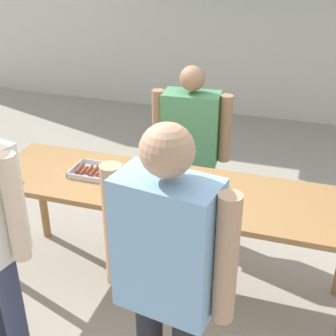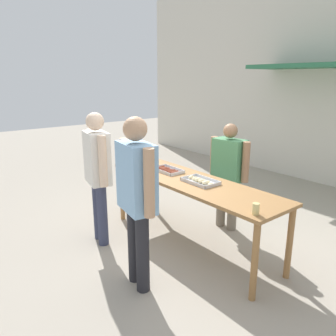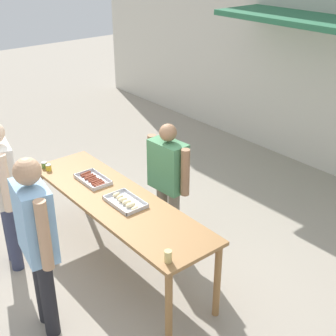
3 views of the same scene
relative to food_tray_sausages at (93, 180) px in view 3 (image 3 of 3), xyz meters
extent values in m
plane|color=#A39989|center=(0.52, -0.02, -0.91)|extent=(24.00, 24.00, 0.00)
cube|color=#2D704C|center=(0.52, 3.43, 1.49)|extent=(3.20, 1.00, 0.08)
cube|color=olive|center=(0.52, -0.02, -0.04)|extent=(2.66, 0.75, 0.04)
cylinder|color=olive|center=(-0.75, -0.33, -0.48)|extent=(0.07, 0.07, 0.86)
cylinder|color=olive|center=(1.78, -0.33, -0.48)|extent=(0.07, 0.07, 0.86)
cylinder|color=olive|center=(-0.75, 0.29, -0.48)|extent=(0.07, 0.07, 0.86)
cylinder|color=olive|center=(1.78, 0.29, -0.48)|extent=(0.07, 0.07, 0.86)
cube|color=silver|center=(0.00, 0.00, -0.01)|extent=(0.44, 0.26, 0.01)
cube|color=silver|center=(0.00, -0.13, 0.01)|extent=(0.44, 0.01, 0.03)
cube|color=silver|center=(0.00, 0.13, 0.01)|extent=(0.44, 0.01, 0.03)
cube|color=silver|center=(-0.22, 0.00, 0.01)|extent=(0.01, 0.26, 0.03)
cube|color=silver|center=(0.21, 0.00, 0.01)|extent=(0.01, 0.26, 0.03)
cylinder|color=brown|center=(-0.19, 0.01, 0.01)|extent=(0.04, 0.14, 0.03)
cylinder|color=brown|center=(-0.14, -0.01, 0.00)|extent=(0.02, 0.12, 0.02)
cylinder|color=brown|center=(-0.11, 0.01, 0.01)|extent=(0.04, 0.11, 0.03)
cylinder|color=brown|center=(-0.07, 0.00, 0.01)|extent=(0.03, 0.15, 0.03)
cylinder|color=brown|center=(-0.02, 0.00, 0.01)|extent=(0.03, 0.11, 0.02)
cylinder|color=brown|center=(0.01, 0.00, 0.00)|extent=(0.02, 0.13, 0.02)
cylinder|color=brown|center=(0.06, 0.00, 0.01)|extent=(0.03, 0.14, 0.03)
cylinder|color=brown|center=(0.10, -0.01, 0.00)|extent=(0.03, 0.15, 0.02)
cylinder|color=brown|center=(0.14, -0.01, 0.01)|extent=(0.04, 0.14, 0.03)
cylinder|color=brown|center=(0.18, 0.00, 0.01)|extent=(0.04, 0.14, 0.03)
cube|color=silver|center=(0.65, 0.00, -0.01)|extent=(0.46, 0.29, 0.01)
cube|color=silver|center=(0.65, -0.14, 0.01)|extent=(0.46, 0.01, 0.03)
cube|color=silver|center=(0.65, 0.14, 0.01)|extent=(0.46, 0.01, 0.03)
cube|color=silver|center=(0.43, 0.00, 0.01)|extent=(0.01, 0.29, 0.03)
cube|color=silver|center=(0.88, 0.00, 0.01)|extent=(0.01, 0.29, 0.03)
ellipsoid|color=beige|center=(0.48, 0.00, 0.01)|extent=(0.06, 0.10, 0.04)
ellipsoid|color=beige|center=(0.55, 0.00, 0.01)|extent=(0.06, 0.10, 0.04)
ellipsoid|color=beige|center=(0.62, -0.01, 0.02)|extent=(0.08, 0.12, 0.05)
ellipsoid|color=beige|center=(0.69, -0.01, 0.02)|extent=(0.08, 0.11, 0.05)
ellipsoid|color=beige|center=(0.76, -0.01, 0.02)|extent=(0.08, 0.12, 0.05)
ellipsoid|color=beige|center=(0.83, 0.00, 0.01)|extent=(0.06, 0.10, 0.03)
cylinder|color=#567A38|center=(-0.68, -0.28, 0.02)|extent=(0.07, 0.07, 0.07)
cylinder|color=#B2B2B7|center=(-0.68, -0.28, 0.06)|extent=(0.06, 0.06, 0.01)
cylinder|color=gold|center=(-0.58, -0.27, 0.02)|extent=(0.07, 0.07, 0.07)
cylinder|color=#B2B2B7|center=(-0.58, -0.27, 0.06)|extent=(0.06, 0.06, 0.01)
cylinder|color=#DBC67A|center=(1.71, -0.28, 0.04)|extent=(0.07, 0.07, 0.11)
cylinder|color=#756B5B|center=(0.37, 0.73, -0.54)|extent=(0.14, 0.14, 0.75)
cylinder|color=#756B5B|center=(0.58, 0.74, -0.54)|extent=(0.14, 0.14, 0.75)
cube|color=#478456|center=(0.48, 0.73, 0.14)|extent=(0.48, 0.28, 0.60)
sphere|color=#936B4C|center=(0.48, 0.73, 0.55)|extent=(0.20, 0.20, 0.20)
cylinder|color=#936B4C|center=(0.20, 0.71, 0.15)|extent=(0.10, 0.10, 0.57)
cylinder|color=#936B4C|center=(0.76, 0.75, 0.15)|extent=(0.10, 0.10, 0.57)
cylinder|color=#333851|center=(-0.20, -0.96, -0.49)|extent=(0.14, 0.14, 0.85)
cylinder|color=#333851|center=(-0.40, -0.92, -0.49)|extent=(0.14, 0.14, 0.85)
cube|color=silver|center=(-0.30, -0.94, 0.27)|extent=(0.50, 0.34, 0.67)
cylinder|color=beige|center=(-0.03, -0.99, 0.29)|extent=(0.10, 0.10, 0.64)
cylinder|color=#232328|center=(0.96, -1.10, -0.48)|extent=(0.14, 0.14, 0.88)
cylinder|color=#232328|center=(0.75, -1.07, -0.48)|extent=(0.14, 0.14, 0.88)
cube|color=#84B2DB|center=(0.85, -1.08, 0.31)|extent=(0.50, 0.33, 0.69)
sphere|color=tan|center=(0.85, -1.08, 0.79)|extent=(0.24, 0.24, 0.24)
cylinder|color=tan|center=(1.14, -1.13, 0.33)|extent=(0.11, 0.11, 0.66)
cylinder|color=tan|center=(0.57, -1.04, 0.33)|extent=(0.11, 0.11, 0.66)
camera|label=1|loc=(1.39, -2.74, 1.61)|focal=50.00mm
camera|label=2|loc=(3.48, -2.78, 1.26)|focal=35.00mm
camera|label=3|loc=(4.25, -2.37, 2.54)|focal=50.00mm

